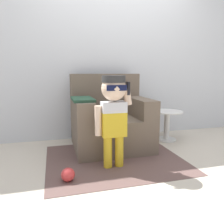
{
  "coord_description": "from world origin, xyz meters",
  "views": [
    {
      "loc": [
        -0.89,
        -2.53,
        0.97
      ],
      "look_at": [
        -0.25,
        -0.15,
        0.53
      ],
      "focal_mm": 35.0,
      "sensor_mm": 36.0,
      "label": 1
    }
  ],
  "objects_px": {
    "toy_ball": "(68,175)",
    "armchair": "(109,120)",
    "person_child": "(113,107)",
    "side_table": "(167,122)"
  },
  "relations": [
    {
      "from": "armchair",
      "to": "person_child",
      "type": "height_order",
      "value": "armchair"
    },
    {
      "from": "armchair",
      "to": "person_child",
      "type": "bearing_deg",
      "value": -101.09
    },
    {
      "from": "armchair",
      "to": "side_table",
      "type": "relative_size",
      "value": 2.23
    },
    {
      "from": "toy_ball",
      "to": "person_child",
      "type": "bearing_deg",
      "value": 21.99
    },
    {
      "from": "armchair",
      "to": "toy_ball",
      "type": "bearing_deg",
      "value": -125.72
    },
    {
      "from": "person_child",
      "to": "toy_ball",
      "type": "height_order",
      "value": "person_child"
    },
    {
      "from": "side_table",
      "to": "toy_ball",
      "type": "relative_size",
      "value": 3.48
    },
    {
      "from": "toy_ball",
      "to": "armchair",
      "type": "bearing_deg",
      "value": 54.28
    },
    {
      "from": "armchair",
      "to": "person_child",
      "type": "distance_m",
      "value": 0.72
    },
    {
      "from": "armchair",
      "to": "side_table",
      "type": "height_order",
      "value": "armchair"
    }
  ]
}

